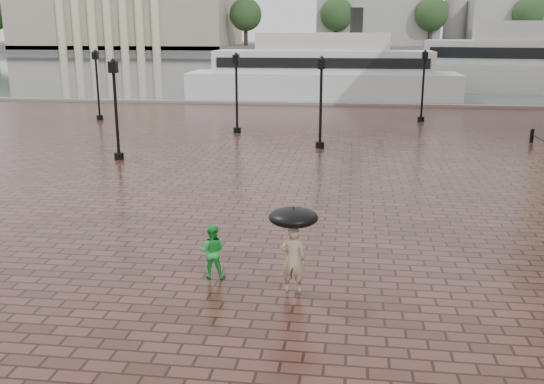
{
  "coord_description": "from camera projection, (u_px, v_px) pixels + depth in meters",
  "views": [
    {
      "loc": [
        4.56,
        -16.11,
        5.72
      ],
      "look_at": [
        2.43,
        -0.09,
        1.4
      ],
      "focal_mm": 40.0,
      "sensor_mm": 36.0,
      "label": 1
    }
  ],
  "objects": [
    {
      "name": "ground",
      "position": [
        189.0,
        235.0,
        17.49
      ],
      "size": [
        300.0,
        300.0,
        0.0
      ],
      "primitive_type": "plane",
      "color": "#361E18",
      "rests_on": "ground"
    },
    {
      "name": "harbour_water",
      "position": [
        328.0,
        64.0,
        105.59
      ],
      "size": [
        240.0,
        240.0,
        0.0
      ],
      "primitive_type": "plane",
      "color": "#424B50",
      "rests_on": "ground"
    },
    {
      "name": "quay_edge",
      "position": [
        295.0,
        105.0,
        48.13
      ],
      "size": [
        80.0,
        0.6,
        0.3
      ],
      "primitive_type": "cube",
      "color": "slate",
      "rests_on": "ground"
    },
    {
      "name": "far_shore",
      "position": [
        338.0,
        48.0,
        170.45
      ],
      "size": [
        300.0,
        60.0,
        2.0
      ],
      "primitive_type": "cube",
      "color": "#4C4C47",
      "rests_on": "ground"
    },
    {
      "name": "distant_skyline",
      "position": [
        530.0,
        15.0,
        152.57
      ],
      "size": [
        102.5,
        22.0,
        33.0
      ],
      "color": "gray",
      "rests_on": "ground"
    },
    {
      "name": "far_trees",
      "position": [
        337.0,
        15.0,
        147.21
      ],
      "size": [
        188.0,
        8.0,
        13.5
      ],
      "color": "#2D2119",
      "rests_on": "ground"
    },
    {
      "name": "street_lamps",
      "position": [
        242.0,
        93.0,
        33.94
      ],
      "size": [
        21.44,
        14.44,
        4.4
      ],
      "color": "black",
      "rests_on": "ground"
    },
    {
      "name": "adult_pedestrian",
      "position": [
        293.0,
        259.0,
        13.53
      ],
      "size": [
        0.58,
        0.4,
        1.55
      ],
      "primitive_type": "imported",
      "rotation": [
        0.0,
        0.0,
        3.09
      ],
      "color": "tan",
      "rests_on": "ground"
    },
    {
      "name": "child_pedestrian",
      "position": [
        212.0,
        251.0,
        14.37
      ],
      "size": [
        0.66,
        0.53,
        1.31
      ],
      "primitive_type": "imported",
      "rotation": [
        0.0,
        0.0,
        3.2
      ],
      "color": "green",
      "rests_on": "ground"
    },
    {
      "name": "ferry_near",
      "position": [
        323.0,
        72.0,
        52.09
      ],
      "size": [
        23.06,
        5.64,
        7.56
      ],
      "rotation": [
        0.0,
        0.0,
        0.0
      ],
      "color": "silver",
      "rests_on": "ground"
    },
    {
      "name": "umbrella",
      "position": [
        293.0,
        217.0,
        13.28
      ],
      "size": [
        1.1,
        1.1,
        1.1
      ],
      "color": "black",
      "rests_on": "ground"
    }
  ]
}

